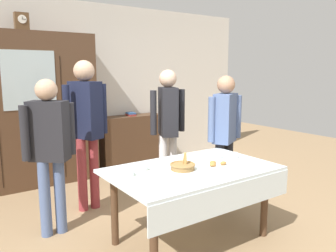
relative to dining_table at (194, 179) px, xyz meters
The scene contains 19 objects.
ground_plane 0.67m from the dining_table, 90.00° to the left, with size 12.00×12.00×0.00m, color #997A56.
back_wall 2.97m from the dining_table, 90.00° to the left, with size 6.40×0.10×2.70m, color silver.
dining_table is the anchor object (origin of this frame).
wall_cabinet 2.78m from the dining_table, 109.17° to the left, with size 1.89×0.46×2.17m.
mantel_clock 3.20m from the dining_table, 109.16° to the left, with size 0.18×0.11×0.24m.
bookshelf_low 2.75m from the dining_table, 74.00° to the left, with size 1.12×0.35×0.88m.
book_stack 2.76m from the dining_table, 74.00° to the left, with size 0.14×0.20×0.06m.
tea_cup_near_left 0.61m from the dining_table, ahead, with size 0.13×0.13×0.06m.
tea_cup_mid_right 0.64m from the dining_table, 167.71° to the left, with size 0.13×0.13×0.06m.
tea_cup_center 0.48m from the dining_table, 17.83° to the left, with size 0.13×0.13×0.06m.
tea_cup_far_left 0.49m from the dining_table, 153.86° to the left, with size 0.13×0.13×0.06m.
bread_basket 0.18m from the dining_table, 158.71° to the left, with size 0.24×0.24×0.16m.
pastry_plate 0.27m from the dining_table, 16.66° to the right, with size 0.28×0.28×0.05m.
spoon_far_left 0.64m from the dining_table, 153.08° to the right, with size 0.12×0.02×0.01m.
spoon_far_right 0.66m from the dining_table, 151.15° to the left, with size 0.12×0.02×0.01m.
person_near_right_end 1.50m from the dining_table, 112.25° to the left, with size 0.52×0.41×1.76m.
person_behind_table_left 1.10m from the dining_table, 30.35° to the left, with size 0.52×0.35×1.59m.
person_by_cabinet 1.45m from the dining_table, 139.18° to the left, with size 0.52×0.38×1.57m.
person_beside_shelf 1.29m from the dining_table, 66.90° to the left, with size 0.52×0.41×1.66m.
Camera 1 is at (-1.95, -2.62, 1.66)m, focal length 36.04 mm.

